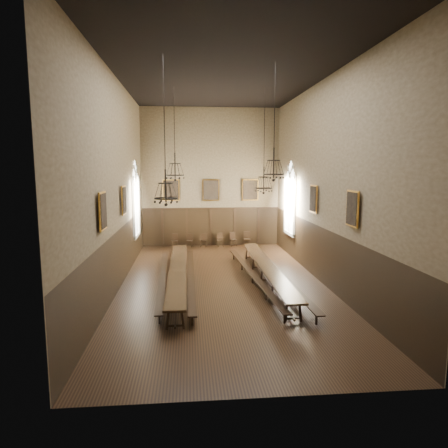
{
  "coord_description": "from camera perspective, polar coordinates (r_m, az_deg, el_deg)",
  "views": [
    {
      "loc": [
        -1.48,
        -17.26,
        5.16
      ],
      "look_at": [
        0.2,
        1.5,
        2.49
      ],
      "focal_mm": 32.0,
      "sensor_mm": 36.0,
      "label": 1
    }
  ],
  "objects": [
    {
      "name": "wall_left",
      "position": [
        17.53,
        -15.15,
        5.63
      ],
      "size": [
        0.02,
        18.0,
        9.0
      ],
      "primitive_type": "cube",
      "color": "#79664A",
      "rests_on": "ground"
    },
    {
      "name": "portrait_right_1",
      "position": [
        15.02,
        17.87,
        2.11
      ],
      "size": [
        0.12,
        1.0,
        1.3
      ],
      "color": "gold",
      "rests_on": "wall_right"
    },
    {
      "name": "ceiling",
      "position": [
        17.74,
        -0.23,
        20.6
      ],
      "size": [
        9.0,
        18.0,
        0.02
      ],
      "primitive_type": "cube",
      "color": "black",
      "rests_on": "ground"
    },
    {
      "name": "chandelier_back_right",
      "position": [
        20.28,
        5.7,
        6.0
      ],
      "size": [
        0.88,
        0.88,
        5.03
      ],
      "color": "black",
      "rests_on": "ceiling"
    },
    {
      "name": "chair_3",
      "position": [
        26.21,
        -2.95,
        -2.71
      ],
      "size": [
        0.45,
        0.45,
        0.88
      ],
      "rotation": [
        0.0,
        0.0,
        -0.16
      ],
      "color": "black",
      "rests_on": "floor"
    },
    {
      "name": "wall_right",
      "position": [
        18.28,
        14.08,
        5.76
      ],
      "size": [
        0.02,
        18.0,
        9.0
      ],
      "primitive_type": "cube",
      "color": "#79664A",
      "rests_on": "ground"
    },
    {
      "name": "chair_1",
      "position": [
        26.26,
        -7.03,
        -2.73
      ],
      "size": [
        0.39,
        0.39,
        0.88
      ],
      "rotation": [
        0.0,
        0.0,
        0.0
      ],
      "color": "black",
      "rests_on": "floor"
    },
    {
      "name": "portrait_back_2",
      "position": [
        26.49,
        3.75,
        4.89
      ],
      "size": [
        1.1,
        0.12,
        1.4
      ],
      "color": "gold",
      "rests_on": "wall_back"
    },
    {
      "name": "bench_right_inner",
      "position": [
        18.12,
        4.09,
        -7.53
      ],
      "size": [
        0.99,
        10.3,
        0.46
      ],
      "rotation": [
        0.0,
        0.0,
        0.07
      ],
      "color": "black",
      "rests_on": "floor"
    },
    {
      "name": "wall_front",
      "position": [
        8.4,
        5.04,
        3.54
      ],
      "size": [
        9.0,
        0.02,
        9.0
      ],
      "primitive_type": "cube",
      "color": "#79664A",
      "rests_on": "ground"
    },
    {
      "name": "chair_5",
      "position": [
        26.48,
        1.31,
        -2.57
      ],
      "size": [
        0.48,
        0.48,
        0.9
      ],
      "rotation": [
        0.0,
        0.0,
        0.22
      ],
      "color": "black",
      "rests_on": "floor"
    },
    {
      "name": "chair_4",
      "position": [
        26.36,
        -0.54,
        -2.63
      ],
      "size": [
        0.43,
        0.43,
        0.88
      ],
      "rotation": [
        0.0,
        0.0,
        0.12
      ],
      "color": "black",
      "rests_on": "floor"
    },
    {
      "name": "portrait_back_1",
      "position": [
        26.22,
        -1.89,
        4.87
      ],
      "size": [
        1.1,
        0.12,
        1.4
      ],
      "color": "gold",
      "rests_on": "wall_back"
    },
    {
      "name": "floor",
      "position": [
        18.07,
        -0.22,
        -8.55
      ],
      "size": [
        9.0,
        18.0,
        0.02
      ],
      "primitive_type": "cube",
      "color": "black",
      "rests_on": "ground"
    },
    {
      "name": "bench_left_outer",
      "position": [
        18.09,
        -8.73,
        -7.66
      ],
      "size": [
        0.66,
        9.94,
        0.45
      ],
      "rotation": [
        0.0,
        0.0,
        0.04
      ],
      "color": "black",
      "rests_on": "floor"
    },
    {
      "name": "portrait_left_1",
      "position": [
        14.13,
        -16.94,
        1.79
      ],
      "size": [
        0.12,
        1.0,
        1.3
      ],
      "color": "gold",
      "rests_on": "wall_left"
    },
    {
      "name": "window_right",
      "position": [
        23.58,
        9.43,
        3.68
      ],
      "size": [
        0.2,
        2.2,
        4.6
      ],
      "primitive_type": null,
      "color": "white",
      "rests_on": "wall_right"
    },
    {
      "name": "portrait_left_0",
      "position": [
        18.54,
        -14.13,
        3.31
      ],
      "size": [
        0.12,
        1.0,
        1.3
      ],
      "color": "gold",
      "rests_on": "wall_left"
    },
    {
      "name": "chandelier_front_left",
      "position": [
        14.38,
        -8.34,
        5.02
      ],
      "size": [
        0.83,
        0.83,
        5.08
      ],
      "color": "black",
      "rests_on": "ceiling"
    },
    {
      "name": "wainscot_panelling",
      "position": [
        17.76,
        -0.22,
        -4.65
      ],
      "size": [
        9.0,
        18.0,
        2.5
      ],
      "primitive_type": null,
      "color": "black",
      "rests_on": "floor"
    },
    {
      "name": "portrait_back_0",
      "position": [
        26.2,
        -7.59,
        4.8
      ],
      "size": [
        1.1,
        0.12,
        1.4
      ],
      "color": "gold",
      "rests_on": "wall_back"
    },
    {
      "name": "chandelier_back_left",
      "position": [
        20.03,
        -7.01,
        7.72
      ],
      "size": [
        0.89,
        0.89,
        4.38
      ],
      "color": "black",
      "rests_on": "ceiling"
    },
    {
      "name": "bench_left_inner",
      "position": [
        17.97,
        -4.73,
        -7.67
      ],
      "size": [
        0.32,
        10.21,
        0.46
      ],
      "rotation": [
        0.0,
        0.0,
        0.0
      ],
      "color": "black",
      "rests_on": "floor"
    },
    {
      "name": "chandelier_front_right",
      "position": [
        15.35,
        7.11,
        8.15
      ],
      "size": [
        0.81,
        0.81,
        4.24
      ],
      "color": "black",
      "rests_on": "ceiling"
    },
    {
      "name": "portrait_right_0",
      "position": [
        19.23,
        12.66,
        3.52
      ],
      "size": [
        0.12,
        1.0,
        1.3
      ],
      "color": "gold",
      "rests_on": "wall_right"
    },
    {
      "name": "window_left",
      "position": [
        23.01,
        -12.5,
        3.49
      ],
      "size": [
        0.2,
        2.2,
        4.6
      ],
      "primitive_type": null,
      "color": "white",
      "rests_on": "wall_left"
    },
    {
      "name": "chair_2",
      "position": [
        26.27,
        -4.92,
        -2.71
      ],
      "size": [
        0.46,
        0.46,
        0.86
      ],
      "rotation": [
        0.0,
        0.0,
        -0.25
      ],
      "color": "black",
      "rests_on": "floor"
    },
    {
      "name": "chair_6",
      "position": [
        26.57,
        3.33,
        -2.52
      ],
      "size": [
        0.42,
        0.42,
        0.95
      ],
      "rotation": [
        0.0,
        0.0,
        0.01
      ],
      "color": "black",
      "rests_on": "floor"
    },
    {
      "name": "table_left",
      "position": [
        17.67,
        -6.58,
        -7.59
      ],
      "size": [
        0.77,
        10.42,
        0.81
      ],
      "rotation": [
        0.0,
        0.0,
        0.0
      ],
      "color": "black",
      "rests_on": "floor"
    },
    {
      "name": "wall_back",
      "position": [
        26.32,
        -1.91,
        6.63
      ],
      "size": [
        9.0,
        0.02,
        9.0
      ],
      "primitive_type": "cube",
      "color": "#79664A",
      "rests_on": "ground"
    },
    {
      "name": "bench_right_outer",
      "position": [
        18.19,
        8.13,
        -7.53
      ],
      "size": [
        0.5,
        10.31,
        0.46
      ],
      "rotation": [
        0.0,
        0.0,
        0.02
      ],
      "color": "black",
      "rests_on": "floor"
    },
    {
      "name": "table_right",
      "position": [
        18.25,
        6.11,
        -7.08
      ],
      "size": [
        0.76,
        10.37,
        0.81
      ],
      "rotation": [
        0.0,
        0.0,
        -0.0
      ],
      "color": "black",
      "rests_on": "floor"
    }
  ]
}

